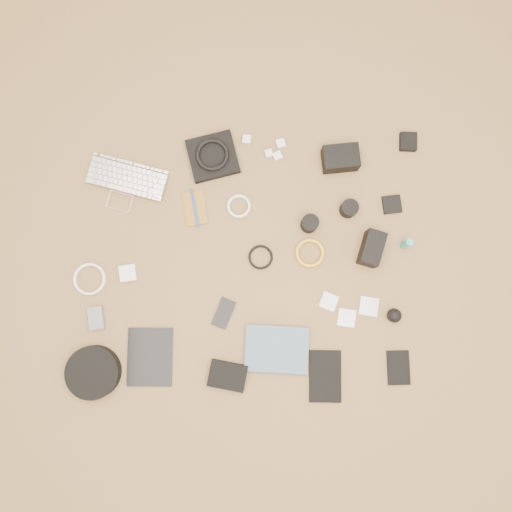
{
  "coord_description": "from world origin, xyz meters",
  "views": [
    {
      "loc": [
        0.04,
        -0.17,
        1.98
      ],
      "look_at": [
        0.05,
        0.04,
        0.02
      ],
      "focal_mm": 35.0,
      "sensor_mm": 36.0,
      "label": 1
    }
  ],
  "objects_px": {
    "tablet": "(150,357)",
    "headphone_case": "(93,372)",
    "paperback": "(275,374)",
    "phone": "(224,313)",
    "laptop": "(124,188)",
    "dslr_camera": "(340,158)"
  },
  "relations": [
    {
      "from": "tablet",
      "to": "phone",
      "type": "relative_size",
      "value": 1.94
    },
    {
      "from": "headphone_case",
      "to": "paperback",
      "type": "bearing_deg",
      "value": -2.21
    },
    {
      "from": "phone",
      "to": "tablet",
      "type": "bearing_deg",
      "value": -127.01
    },
    {
      "from": "tablet",
      "to": "headphone_case",
      "type": "xyz_separation_m",
      "value": [
        -0.21,
        -0.05,
        0.02
      ]
    },
    {
      "from": "laptop",
      "to": "paperback",
      "type": "distance_m",
      "value": 0.95
    },
    {
      "from": "paperback",
      "to": "dslr_camera",
      "type": "bearing_deg",
      "value": -13.98
    },
    {
      "from": "tablet",
      "to": "paperback",
      "type": "height_order",
      "value": "paperback"
    },
    {
      "from": "dslr_camera",
      "to": "paperback",
      "type": "height_order",
      "value": "dslr_camera"
    },
    {
      "from": "headphone_case",
      "to": "tablet",
      "type": "bearing_deg",
      "value": 13.23
    },
    {
      "from": "laptop",
      "to": "dslr_camera",
      "type": "distance_m",
      "value": 0.88
    },
    {
      "from": "laptop",
      "to": "phone",
      "type": "height_order",
      "value": "laptop"
    },
    {
      "from": "laptop",
      "to": "headphone_case",
      "type": "distance_m",
      "value": 0.73
    },
    {
      "from": "phone",
      "to": "paperback",
      "type": "height_order",
      "value": "paperback"
    },
    {
      "from": "headphone_case",
      "to": "phone",
      "type": "bearing_deg",
      "value": 22.74
    },
    {
      "from": "paperback",
      "to": "phone",
      "type": "bearing_deg",
      "value": 44.19
    },
    {
      "from": "tablet",
      "to": "phone",
      "type": "xyz_separation_m",
      "value": [
        0.29,
        0.16,
        -0.0
      ]
    },
    {
      "from": "headphone_case",
      "to": "laptop",
      "type": "bearing_deg",
      "value": 80.94
    },
    {
      "from": "phone",
      "to": "headphone_case",
      "type": "xyz_separation_m",
      "value": [
        -0.5,
        -0.21,
        0.02
      ]
    },
    {
      "from": "laptop",
      "to": "dslr_camera",
      "type": "relative_size",
      "value": 2.24
    },
    {
      "from": "paperback",
      "to": "headphone_case",
      "type": "bearing_deg",
      "value": 92.61
    },
    {
      "from": "dslr_camera",
      "to": "headphone_case",
      "type": "relative_size",
      "value": 0.69
    },
    {
      "from": "paperback",
      "to": "laptop",
      "type": "bearing_deg",
      "value": 42.77
    }
  ]
}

